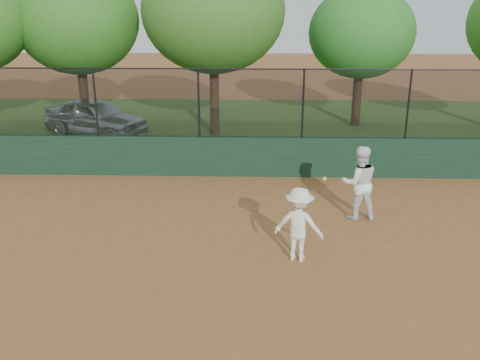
{
  "coord_description": "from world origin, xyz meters",
  "views": [
    {
      "loc": [
        1.13,
        -9.21,
        5.22
      ],
      "look_at": [
        0.8,
        2.2,
        1.2
      ],
      "focal_mm": 40.0,
      "sensor_mm": 36.0,
      "label": 1
    }
  ],
  "objects_px": {
    "parked_car": "(95,117)",
    "tree_1": "(77,21)",
    "tree_3": "(362,33)",
    "player_main": "(299,224)",
    "player_second": "(359,183)",
    "tree_2": "(213,11)"
  },
  "relations": [
    {
      "from": "parked_car",
      "to": "tree_1",
      "type": "bearing_deg",
      "value": 57.68
    },
    {
      "from": "tree_1",
      "to": "tree_3",
      "type": "bearing_deg",
      "value": 4.04
    },
    {
      "from": "player_main",
      "to": "tree_1",
      "type": "xyz_separation_m",
      "value": [
        -7.74,
        11.09,
        3.41
      ]
    },
    {
      "from": "parked_car",
      "to": "tree_2",
      "type": "bearing_deg",
      "value": -61.19
    },
    {
      "from": "player_second",
      "to": "tree_3",
      "type": "relative_size",
      "value": 0.33
    },
    {
      "from": "parked_car",
      "to": "player_second",
      "type": "bearing_deg",
      "value": -106.42
    },
    {
      "from": "player_main",
      "to": "tree_2",
      "type": "relative_size",
      "value": 0.28
    },
    {
      "from": "player_main",
      "to": "tree_3",
      "type": "xyz_separation_m",
      "value": [
        3.24,
        11.86,
        2.93
      ]
    },
    {
      "from": "player_second",
      "to": "tree_3",
      "type": "xyz_separation_m",
      "value": [
        1.63,
        9.66,
        2.81
      ]
    },
    {
      "from": "player_second",
      "to": "tree_3",
      "type": "height_order",
      "value": "tree_3"
    },
    {
      "from": "tree_2",
      "to": "tree_1",
      "type": "bearing_deg",
      "value": 170.4
    },
    {
      "from": "tree_2",
      "to": "tree_3",
      "type": "xyz_separation_m",
      "value": [
        5.69,
        1.67,
        -0.86
      ]
    },
    {
      "from": "tree_1",
      "to": "parked_car",
      "type": "bearing_deg",
      "value": -57.81
    },
    {
      "from": "parked_car",
      "to": "tree_1",
      "type": "height_order",
      "value": "tree_1"
    },
    {
      "from": "parked_car",
      "to": "player_second",
      "type": "xyz_separation_m",
      "value": [
        8.61,
        -7.73,
        0.2
      ]
    },
    {
      "from": "player_main",
      "to": "tree_1",
      "type": "relative_size",
      "value": 0.31
    },
    {
      "from": "tree_1",
      "to": "tree_3",
      "type": "distance_m",
      "value": 11.01
    },
    {
      "from": "player_main",
      "to": "parked_car",
      "type": "bearing_deg",
      "value": 125.21
    },
    {
      "from": "parked_car",
      "to": "tree_3",
      "type": "xyz_separation_m",
      "value": [
        10.24,
        1.93,
        3.0
      ]
    },
    {
      "from": "player_main",
      "to": "tree_3",
      "type": "bearing_deg",
      "value": 74.74
    },
    {
      "from": "parked_car",
      "to": "player_main",
      "type": "distance_m",
      "value": 12.15
    },
    {
      "from": "tree_1",
      "to": "tree_2",
      "type": "distance_m",
      "value": 5.37
    }
  ]
}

